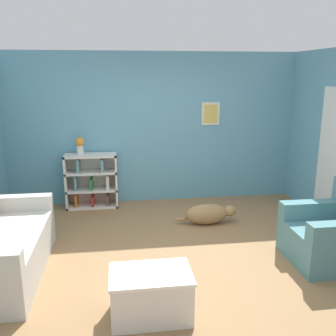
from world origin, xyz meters
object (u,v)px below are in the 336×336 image
at_px(coffee_table, 151,293).
at_px(dog, 208,214).
at_px(bookshelf, 92,181).
at_px(vase, 80,145).
at_px(recliner_chair, 333,235).

distance_m(coffee_table, dog, 2.37).
height_order(bookshelf, dog, bookshelf).
bearing_deg(bookshelf, coffee_table, -77.14).
bearing_deg(coffee_table, bookshelf, 102.86).
xyz_separation_m(bookshelf, vase, (-0.16, -0.02, 0.63)).
relative_size(recliner_chair, dog, 1.02).
distance_m(bookshelf, coffee_table, 3.25).
relative_size(recliner_chair, vase, 3.21).
bearing_deg(bookshelf, vase, -172.25).
bearing_deg(recliner_chair, bookshelf, 141.62).
xyz_separation_m(recliner_chair, vase, (-3.17, 2.36, 0.75)).
height_order(coffee_table, dog, coffee_table).
distance_m(bookshelf, vase, 0.65).
bearing_deg(bookshelf, dog, -30.28).
distance_m(recliner_chair, vase, 4.02).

